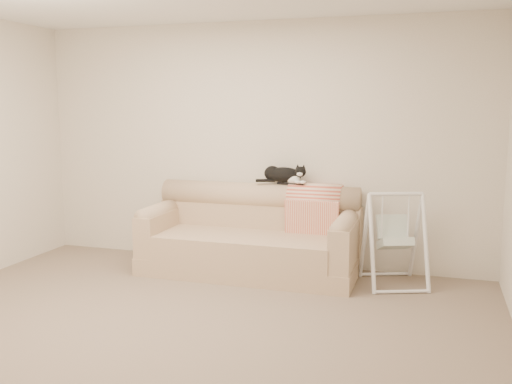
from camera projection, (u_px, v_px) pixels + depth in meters
The scene contains 8 objects.
ground_plane at pixel (181, 327), 4.47m from camera, with size 5.00×5.00×0.00m, color #6C5A4B.
room_shell at pixel (177, 132), 4.24m from camera, with size 5.04×4.04×2.60m.
sofa at pixel (251, 238), 5.92m from camera, with size 2.20×0.93×0.90m.
remote_a at pixel (286, 183), 5.99m from camera, with size 0.19×0.08×0.03m.
remote_b at pixel (296, 184), 5.91m from camera, with size 0.17×0.05×0.02m.
tuxedo_cat at pixel (284, 175), 5.98m from camera, with size 0.54×0.21×0.21m.
throw_blanket at pixel (315, 202), 5.90m from camera, with size 0.55×0.38×0.58m.
baby_swing at pixel (394, 239), 5.47m from camera, with size 0.73×0.75×0.91m.
Camera 1 is at (1.84, -3.89, 1.72)m, focal length 40.00 mm.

